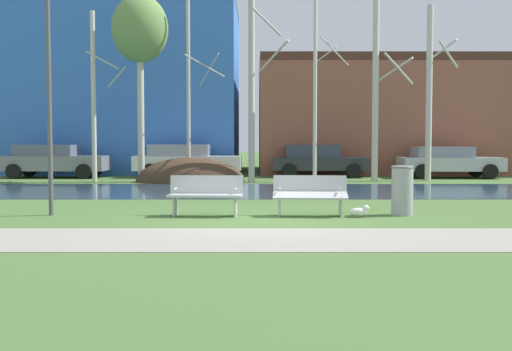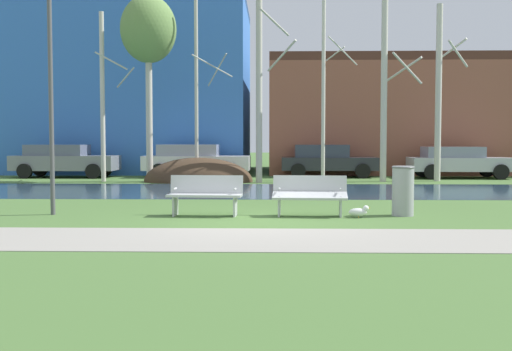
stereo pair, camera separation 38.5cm
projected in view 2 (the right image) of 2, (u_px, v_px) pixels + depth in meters
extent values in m
plane|color=#476B33|center=(264.00, 185.00, 22.59)|extent=(120.00, 120.00, 0.00)
cube|color=gray|center=(252.00, 239.00, 10.30)|extent=(60.00, 2.43, 0.01)
cube|color=#284256|center=(263.00, 191.00, 20.23)|extent=(80.00, 6.08, 0.01)
ellipsoid|color=#423021|center=(198.00, 182.00, 24.56)|extent=(4.30, 2.57, 1.91)
cube|color=#B2B5B7|center=(205.00, 195.00, 13.42)|extent=(1.63, 0.58, 0.05)
cube|color=#B2B5B7|center=(207.00, 184.00, 13.68)|extent=(1.60, 0.18, 0.40)
cube|color=#B2B5B7|center=(175.00, 205.00, 13.55)|extent=(0.07, 0.43, 0.45)
cube|color=#B2B5B7|center=(235.00, 206.00, 13.43)|extent=(0.07, 0.43, 0.45)
cylinder|color=#B2B5B7|center=(175.00, 189.00, 13.49)|extent=(0.06, 0.28, 0.04)
cylinder|color=#B2B5B7|center=(235.00, 189.00, 13.37)|extent=(0.06, 0.28, 0.04)
cube|color=#B2B5B7|center=(310.00, 196.00, 13.35)|extent=(1.63, 0.58, 0.15)
cube|color=#B2B5B7|center=(310.00, 185.00, 13.62)|extent=(1.60, 0.18, 0.40)
cube|color=#B2B5B7|center=(279.00, 206.00, 13.48)|extent=(0.07, 0.43, 0.45)
cube|color=#B2B5B7|center=(340.00, 206.00, 13.37)|extent=(0.07, 0.43, 0.45)
cylinder|color=#B2B5B7|center=(279.00, 189.00, 13.42)|extent=(0.06, 0.28, 0.04)
cylinder|color=#B2B5B7|center=(341.00, 189.00, 13.31)|extent=(0.06, 0.28, 0.04)
cylinder|color=#999B9E|center=(403.00, 191.00, 13.51)|extent=(0.46, 0.46, 1.08)
torus|color=#5B5D5E|center=(403.00, 167.00, 13.48)|extent=(0.49, 0.49, 0.04)
ellipsoid|color=white|center=(358.00, 212.00, 13.16)|extent=(0.38, 0.17, 0.17)
sphere|color=white|center=(366.00, 208.00, 13.15)|extent=(0.12, 0.12, 0.12)
cone|color=gold|center=(369.00, 208.00, 13.15)|extent=(0.07, 0.04, 0.04)
cylinder|color=gold|center=(359.00, 216.00, 13.13)|extent=(0.01, 0.01, 0.10)
cylinder|color=gold|center=(358.00, 215.00, 13.20)|extent=(0.01, 0.01, 0.10)
cylinder|color=#4C4C51|center=(51.00, 95.00, 13.59)|extent=(0.10, 0.10, 5.24)
cylinder|color=beige|center=(102.00, 97.00, 24.61)|extent=(0.18, 0.18, 6.67)
cylinder|color=beige|center=(125.00, 78.00, 25.08)|extent=(1.09, 1.55, 0.68)
cylinder|color=beige|center=(111.00, 61.00, 23.99)|extent=(1.05, 1.02, 0.60)
cylinder|color=#BCB7A8|center=(149.00, 84.00, 24.54)|extent=(0.26, 0.26, 7.67)
ellipsoid|color=#668947|center=(148.00, 29.00, 24.42)|extent=(2.19, 2.19, 2.63)
cylinder|color=#BCB7A8|center=(196.00, 90.00, 24.37)|extent=(0.14, 0.14, 7.21)
cylinder|color=#BCB7A8|center=(217.00, 70.00, 24.83)|extent=(0.90, 1.28, 1.18)
cylinder|color=#BCB7A8|center=(213.00, 66.00, 23.57)|extent=(1.43, 1.40, 0.72)
cylinder|color=#BCB7A8|center=(259.00, 75.00, 23.82)|extent=(0.24, 0.24, 8.23)
cylinder|color=#BCB7A8|center=(282.00, 56.00, 24.34)|extent=(1.14, 1.62, 1.05)
cylinder|color=#BCB7A8|center=(275.00, 22.00, 23.10)|extent=(1.15, 1.12, 0.88)
cylinder|color=beige|center=(323.00, 80.00, 25.30)|extent=(0.16, 0.16, 8.12)
cylinder|color=beige|center=(335.00, 54.00, 25.56)|extent=(0.70, 0.99, 0.48)
cylinder|color=beige|center=(343.00, 51.00, 24.50)|extent=(1.32, 1.29, 1.00)
cylinder|color=beige|center=(384.00, 88.00, 24.52)|extent=(0.25, 0.25, 7.40)
cylinder|color=beige|center=(403.00, 70.00, 25.04)|extent=(1.18, 1.67, 0.87)
cylinder|color=beige|center=(408.00, 68.00, 23.69)|extent=(1.45, 1.41, 1.09)
cylinder|color=beige|center=(438.00, 93.00, 24.82)|extent=(0.25, 0.25, 7.03)
cylinder|color=beige|center=(452.00, 49.00, 25.14)|extent=(0.88, 1.23, 0.75)
cylinder|color=beige|center=(458.00, 54.00, 24.13)|extent=(1.10, 1.07, 0.95)
cube|color=slate|center=(66.00, 163.00, 27.42)|extent=(4.52, 1.81, 0.64)
cube|color=slate|center=(57.00, 150.00, 27.41)|extent=(2.54, 1.57, 0.48)
cylinder|color=black|center=(105.00, 169.00, 28.25)|extent=(0.64, 0.23, 0.64)
cylinder|color=black|center=(93.00, 171.00, 26.51)|extent=(0.64, 0.23, 0.64)
cylinder|color=black|center=(40.00, 169.00, 28.37)|extent=(0.64, 0.23, 0.64)
cylinder|color=black|center=(25.00, 171.00, 26.63)|extent=(0.64, 0.23, 0.64)
cube|color=silver|center=(197.00, 163.00, 27.49)|extent=(4.66, 1.90, 0.63)
cube|color=#949AAC|center=(189.00, 150.00, 27.47)|extent=(2.62, 1.65, 0.50)
cylinder|color=black|center=(233.00, 169.00, 28.36)|extent=(0.64, 0.23, 0.64)
cylinder|color=black|center=(230.00, 171.00, 26.52)|extent=(0.64, 0.23, 0.64)
cylinder|color=black|center=(167.00, 169.00, 28.48)|extent=(0.64, 0.23, 0.64)
cylinder|color=black|center=(159.00, 171.00, 26.65)|extent=(0.64, 0.23, 0.64)
cube|color=#282B30|center=(329.00, 164.00, 27.66)|extent=(4.21, 1.92, 0.57)
cube|color=#2F3648|center=(321.00, 151.00, 27.64)|extent=(2.36, 1.67, 0.55)
cylinder|color=black|center=(357.00, 169.00, 28.55)|extent=(0.64, 0.23, 0.64)
cylinder|color=black|center=(363.00, 171.00, 26.69)|extent=(0.64, 0.23, 0.64)
cylinder|color=black|center=(297.00, 169.00, 28.66)|extent=(0.64, 0.23, 0.64)
cylinder|color=black|center=(298.00, 171.00, 26.80)|extent=(0.64, 0.23, 0.64)
cube|color=#B2B5BC|center=(460.00, 164.00, 26.77)|extent=(4.32, 1.84, 0.58)
cube|color=gray|center=(452.00, 152.00, 26.75)|extent=(2.43, 1.60, 0.46)
cylinder|color=black|center=(487.00, 170.00, 27.62)|extent=(0.64, 0.23, 0.64)
cylinder|color=black|center=(501.00, 172.00, 25.83)|extent=(0.64, 0.23, 0.64)
cylinder|color=black|center=(422.00, 170.00, 27.73)|extent=(0.64, 0.23, 0.64)
cylinder|color=black|center=(432.00, 172.00, 25.95)|extent=(0.64, 0.23, 0.64)
cube|color=#3870C6|center=(129.00, 92.00, 32.98)|extent=(12.51, 8.68, 8.41)
cube|color=navy|center=(128.00, 7.00, 32.73)|extent=(12.51, 8.68, 0.40)
cube|color=brown|center=(417.00, 121.00, 33.05)|extent=(15.66, 9.77, 5.26)
cube|color=#4E2C21|center=(418.00, 68.00, 32.89)|extent=(15.66, 9.77, 0.40)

